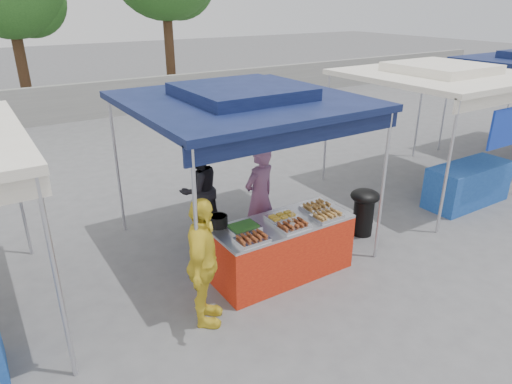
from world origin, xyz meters
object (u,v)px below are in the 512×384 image
wok_burner (364,208)px  customer_person (203,264)px  helper_man (199,190)px  vendor_woman (260,197)px  cooking_pot (218,221)px  vendor_table (282,248)px

wok_burner → customer_person: bearing=178.7°
helper_man → customer_person: (-1.04, -2.22, 0.07)m
customer_person → vendor_woman: bearing=-18.6°
cooking_pot → helper_man: helper_man is taller
vendor_woman → customer_person: vendor_woman is taller
wok_burner → customer_person: (-3.29, -0.62, 0.35)m
cooking_pot → wok_burner: size_ratio=0.32×
vendor_table → helper_man: helper_man is taller
vendor_table → wok_burner: size_ratio=2.44×
helper_man → wok_burner: bearing=133.4°
helper_man → customer_person: customer_person is taller
vendor_table → wok_burner: bearing=8.1°
wok_burner → helper_man: (-2.26, 1.60, 0.28)m
customer_person → cooking_pot: bearing=-6.2°
vendor_table → vendor_woman: 1.04m
wok_burner → customer_person: customer_person is taller
cooking_pot → vendor_woman: size_ratio=0.16×
cooking_pot → vendor_woman: 1.19m
vendor_woman → vendor_table: bearing=62.2°
cooking_pot → customer_person: size_ratio=0.16×
vendor_table → customer_person: bearing=-165.9°
wok_burner → customer_person: 3.37m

